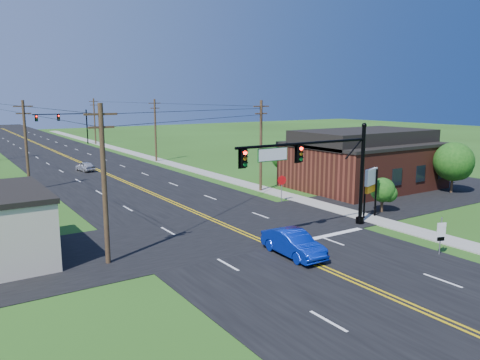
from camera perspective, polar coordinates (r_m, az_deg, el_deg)
ground at (r=24.75m, az=14.25°, el=-12.34°), size 260.00×260.00×0.00m
road_main at (r=68.08m, az=-18.42°, el=1.75°), size 16.00×220.00×0.04m
road_cross at (r=33.49m, az=-1.10°, el=-6.01°), size 70.00×10.00×0.04m
sidewalk at (r=62.45m, az=-6.66°, el=1.51°), size 2.00×160.00×0.08m
signal_mast_main at (r=31.96m, az=9.34°, el=1.76°), size 11.30×0.60×7.48m
signal_mast_far at (r=97.76m, az=-20.67°, el=6.68°), size 10.98×0.60×7.48m
brick_building at (r=50.31m, az=14.72°, el=1.83°), size 14.20×11.20×4.70m
utility_pole_left_a at (r=26.76m, az=-16.23°, el=-0.19°), size 1.80×0.28×9.00m
utility_pole_left_b at (r=51.02m, az=-24.63°, el=4.03°), size 1.80×0.28×9.00m
utility_pole_right_a at (r=46.18m, az=2.56°, el=4.40°), size 1.80×0.28×9.00m
utility_pole_right_b at (r=68.88m, az=-10.28°, el=6.14°), size 1.80×0.28×9.00m
utility_pole_right_c at (r=97.15m, az=-17.31°, el=6.96°), size 1.80×0.28×9.00m
tree_right_front at (r=50.02m, az=24.59°, el=2.05°), size 3.80×3.80×5.00m
tree_right_back at (r=53.32m, az=5.44°, el=2.84°), size 3.00×3.00×4.10m
shrub_corner at (r=39.69m, az=17.00°, el=-1.18°), size 2.00×2.00×2.86m
blue_car at (r=28.01m, az=6.51°, el=-7.75°), size 1.80×4.68×1.52m
distant_car at (r=62.24m, az=-18.36°, el=1.56°), size 1.98×3.75×1.22m
route_sign at (r=30.31m, az=23.30°, el=-5.99°), size 0.55×0.25×2.31m
stop_sign at (r=41.86m, az=5.12°, el=-0.36°), size 0.84×0.25×2.41m
pylon_sign at (r=37.39m, az=15.67°, el=-0.25°), size 1.87×0.89×3.88m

